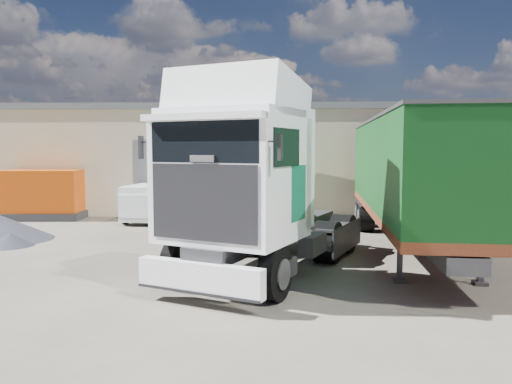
{
  "coord_description": "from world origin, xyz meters",
  "views": [
    {
      "loc": [
        2.47,
        -13.03,
        3.21
      ],
      "look_at": [
        1.92,
        3.0,
        1.81
      ],
      "focal_mm": 35.0,
      "sensor_mm": 36.0,
      "label": 1
    }
  ],
  "objects_px": {
    "panel_van": "(152,202)",
    "orange_skip": "(45,197)",
    "tractor_unit": "(252,195)",
    "box_trailer": "(411,170)"
  },
  "relations": [
    {
      "from": "tractor_unit",
      "to": "orange_skip",
      "type": "distance_m",
      "value": 14.43
    },
    {
      "from": "box_trailer",
      "to": "orange_skip",
      "type": "bearing_deg",
      "value": 161.21
    },
    {
      "from": "panel_van",
      "to": "box_trailer",
      "type": "bearing_deg",
      "value": -25.83
    },
    {
      "from": "tractor_unit",
      "to": "panel_van",
      "type": "distance_m",
      "value": 11.0
    },
    {
      "from": "orange_skip",
      "to": "panel_van",
      "type": "bearing_deg",
      "value": -10.25
    },
    {
      "from": "orange_skip",
      "to": "box_trailer",
      "type": "bearing_deg",
      "value": -27.56
    },
    {
      "from": "tractor_unit",
      "to": "box_trailer",
      "type": "xyz_separation_m",
      "value": [
        4.83,
        3.8,
        0.43
      ]
    },
    {
      "from": "panel_van",
      "to": "orange_skip",
      "type": "height_order",
      "value": "orange_skip"
    },
    {
      "from": "panel_van",
      "to": "orange_skip",
      "type": "xyz_separation_m",
      "value": [
        -5.1,
        0.59,
        0.14
      ]
    },
    {
      "from": "tractor_unit",
      "to": "box_trailer",
      "type": "bearing_deg",
      "value": 62.07
    }
  ]
}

